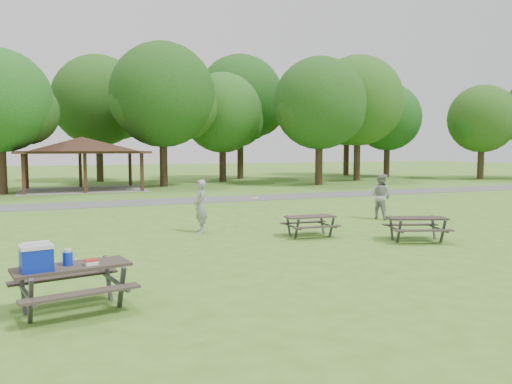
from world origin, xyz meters
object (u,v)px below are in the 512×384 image
Objects in this scene: picnic_table_near at (61,270)px; frisbee_catcher at (381,196)px; picnic_table_middle at (310,221)px; frisbee_thrower at (200,206)px.

frisbee_catcher is (12.63, 7.74, 0.16)m from picnic_table_near.
picnic_table_near is 1.31× the size of picnic_table_middle.
picnic_table_middle is 0.90× the size of frisbee_catcher.
frisbee_thrower is 0.97× the size of frisbee_catcher.
picnic_table_near is 14.82m from frisbee_catcher.
picnic_table_near is 9.45m from picnic_table_middle.
picnic_table_near is 8.75m from frisbee_thrower.
frisbee_thrower is at bearing 73.15° from frisbee_catcher.
frisbee_catcher is at bearing 31.51° from picnic_table_near.
picnic_table_middle is at bearing 58.46° from frisbee_thrower.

